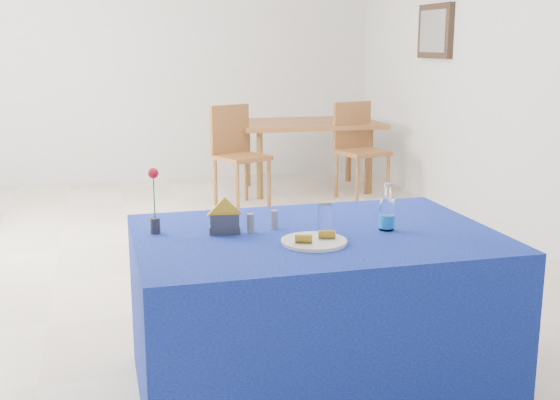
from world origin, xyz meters
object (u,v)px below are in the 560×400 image
Objects in this scene: oak_table at (307,129)px; chair_bg_right at (358,143)px; plate at (314,242)px; water_bottle at (387,215)px; chair_bg_left at (236,148)px; blue_table at (315,312)px.

oak_table is 1.57× the size of chair_bg_right.
plate is 0.28× the size of chair_bg_right.
oak_table is at bearing 73.44° from plate.
chair_bg_left is (0.08, 3.91, -0.26)m from water_bottle.
blue_table is (0.06, 0.17, -0.39)m from plate.
chair_bg_right reaches higher than oak_table.
chair_bg_right is at bearing 70.80° from water_bottle.
chair_bg_right reaches higher than chair_bg_left.
chair_bg_right is (1.75, 4.05, -0.19)m from plate.
blue_table is 1.02× the size of oak_table.
chair_bg_right is (1.69, 3.88, 0.19)m from blue_table.
chair_bg_right is at bearing 66.63° from plate.
chair_bg_left reaches higher than plate.
chair_bg_right is (0.39, -0.53, -0.10)m from oak_table.
chair_bg_left is at bearing 166.75° from chair_bg_right.
oak_table is (1.36, 4.57, -0.09)m from plate.
water_bottle reaches higher than plate.
oak_table is 1.05m from chair_bg_left.
plate is at bearing -127.24° from chair_bg_right.
blue_table is 1.61× the size of chair_bg_right.
blue_table is 4.60m from oak_table.
plate is 0.18× the size of oak_table.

